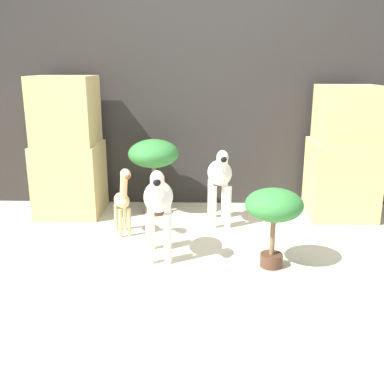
# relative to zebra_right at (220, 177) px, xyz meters

# --- Properties ---
(ground_plane) EXTENTS (14.00, 14.00, 0.00)m
(ground_plane) POSITION_rel_zebra_right_xyz_m (-0.13, -1.00, -0.42)
(ground_plane) COLOR beige
(wall_back) EXTENTS (6.40, 0.08, 2.20)m
(wall_back) POSITION_rel_zebra_right_xyz_m (-0.13, 0.64, 0.68)
(wall_back) COLOR #2D2B28
(wall_back) RESTS_ON ground_plane
(rock_pillar_left) EXTENTS (0.57, 0.53, 1.24)m
(rock_pillar_left) POSITION_rel_zebra_right_xyz_m (-1.36, 0.25, 0.18)
(rock_pillar_left) COLOR #D1B775
(rock_pillar_left) RESTS_ON ground_plane
(rock_pillar_right) EXTENTS (0.57, 0.53, 1.16)m
(rock_pillar_right) POSITION_rel_zebra_right_xyz_m (1.10, 0.25, 0.13)
(rock_pillar_right) COLOR #D1B775
(rock_pillar_right) RESTS_ON ground_plane
(zebra_right) EXTENTS (0.23, 0.49, 0.68)m
(zebra_right) POSITION_rel_zebra_right_xyz_m (0.00, 0.00, 0.00)
(zebra_right) COLOR white
(zebra_right) RESTS_ON ground_plane
(zebra_left) EXTENTS (0.23, 0.49, 0.68)m
(zebra_left) POSITION_rel_zebra_right_xyz_m (-0.45, -0.72, 0.00)
(zebra_left) COLOR white
(zebra_left) RESTS_ON ground_plane
(giraffe_figurine) EXTENTS (0.23, 0.36, 0.58)m
(giraffe_figurine) POSITION_rel_zebra_right_xyz_m (-0.77, -0.30, -0.10)
(giraffe_figurine) COLOR #E0C184
(giraffe_figurine) RESTS_ON ground_plane
(potted_palm_front) EXTENTS (0.39, 0.39, 0.55)m
(potted_palm_front) POSITION_rel_zebra_right_xyz_m (0.33, -0.85, -0.00)
(potted_palm_front) COLOR #513323
(potted_palm_front) RESTS_ON ground_plane
(potted_palm_back) EXTENTS (0.45, 0.45, 0.69)m
(potted_palm_back) POSITION_rel_zebra_right_xyz_m (-0.59, 0.24, 0.11)
(potted_palm_back) COLOR #513323
(potted_palm_back) RESTS_ON ground_plane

